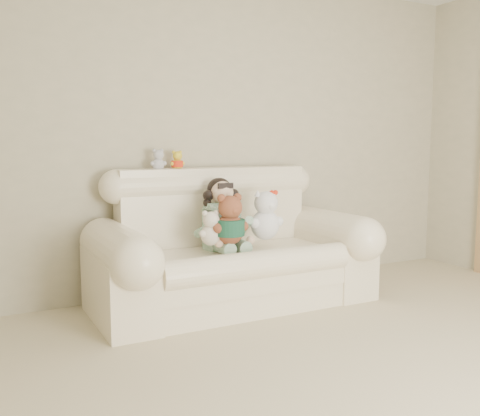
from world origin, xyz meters
The scene contains 8 objects.
wall_back centered at (0.00, 2.50, 1.30)m, with size 4.50×4.50×0.00m, color tan.
sofa centered at (-0.31, 2.00, 0.52)m, with size 2.10×0.95×1.03m, color #FEE9CD, non-canonical shape.
seated_child centered at (-0.37, 2.08, 0.70)m, with size 0.33×0.40×0.55m, color #307949, non-canonical shape.
brown_teddy centered at (-0.42, 1.84, 0.71)m, with size 0.28×0.21×0.43m, color brown, non-canonical shape.
white_cat centered at (-0.09, 1.90, 0.72)m, with size 0.28×0.22×0.44m, color silver, non-canonical shape.
cream_teddy centered at (-0.56, 1.88, 0.65)m, with size 0.19×0.15×0.29m, color beige, non-canonical shape.
yellow_mini_bear centered at (-0.61, 2.37, 1.10)m, with size 0.12×0.09×0.18m, color yellow, non-canonical shape.
grey_mini_plush centered at (-0.77, 2.36, 1.11)m, with size 0.13×0.10×0.20m, color silver, non-canonical shape.
Camera 1 is at (-2.12, -1.54, 1.22)m, focal length 40.05 mm.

